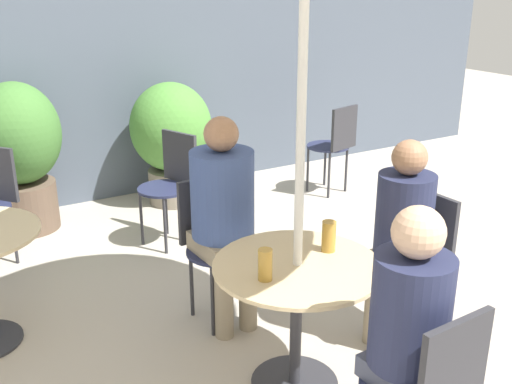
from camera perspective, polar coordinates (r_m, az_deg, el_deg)
name	(u,v)px	position (r m, az deg, el deg)	size (l,w,h in m)	color
storefront_wall	(75,40)	(5.64, -16.82, 13.71)	(10.00, 0.06, 3.00)	#4C5666
cafe_table_near	(297,293)	(3.02, 3.90, -9.61)	(0.84, 0.84, 0.70)	#2D2D33
bistro_chair_1	(417,252)	(3.55, 15.07, -5.56)	(0.42, 0.41, 0.88)	#232847
bistro_chair_2	(213,235)	(3.67, -4.15, -4.06)	(0.41, 0.42, 0.88)	#232847
bistro_chair_4	(336,140)	(5.81, 7.59, 4.88)	(0.43, 0.44, 0.88)	#232847
bistro_chair_6	(172,177)	(4.75, -8.01, 1.46)	(0.46, 0.44, 0.88)	#232847
seated_person_0	(407,322)	(2.47, 14.17, -11.95)	(0.31, 0.32, 1.24)	#42475B
seated_person_1	(402,226)	(3.38, 13.70, -3.19)	(0.32, 0.31, 1.22)	gray
seated_person_2	(224,208)	(3.46, -3.07, -1.49)	(0.37, 0.38, 1.30)	gray
beer_glass_0	(329,236)	(3.07, 6.94, -4.21)	(0.07, 0.07, 0.16)	#B28433
beer_glass_1	(265,265)	(2.77, 0.88, -6.94)	(0.07, 0.07, 0.15)	#B28433
potted_plant_0	(19,149)	(5.25, -21.65, 3.83)	(0.70, 0.70, 1.25)	brown
potted_plant_1	(171,135)	(5.57, -8.07, 5.41)	(0.75, 0.75, 1.14)	slate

